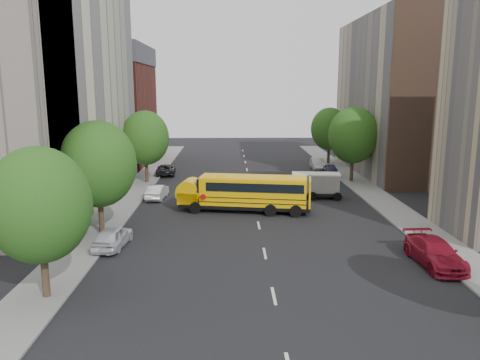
{
  "coord_description": "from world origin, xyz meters",
  "views": [
    {
      "loc": [
        -2.13,
        -35.29,
        10.0
      ],
      "look_at": [
        -1.3,
        2.0,
        2.64
      ],
      "focal_mm": 35.0,
      "sensor_mm": 36.0,
      "label": 1
    }
  ],
  "objects_px": {
    "parked_car_1": "(157,192)",
    "parked_car_3": "(435,252)",
    "safari_truck": "(311,185)",
    "street_tree_0": "(39,205)",
    "school_bus": "(244,191)",
    "parked_car_4": "(331,170)",
    "street_tree_5": "(329,129)",
    "parked_car_2": "(166,169)",
    "parked_car_0": "(113,237)",
    "street_tree_1": "(98,164)",
    "street_tree_2": "(145,138)",
    "street_tree_4": "(353,135)",
    "parked_car_5": "(317,164)"
  },
  "relations": [
    {
      "from": "parked_car_0",
      "to": "parked_car_3",
      "type": "bearing_deg",
      "value": 175.39
    },
    {
      "from": "street_tree_5",
      "to": "parked_car_5",
      "type": "height_order",
      "value": "street_tree_5"
    },
    {
      "from": "street_tree_4",
      "to": "school_bus",
      "type": "relative_size",
      "value": 0.74
    },
    {
      "from": "street_tree_5",
      "to": "parked_car_1",
      "type": "distance_m",
      "value": 27.94
    },
    {
      "from": "parked_car_1",
      "to": "parked_car_2",
      "type": "bearing_deg",
      "value": -81.8
    },
    {
      "from": "school_bus",
      "to": "parked_car_2",
      "type": "distance_m",
      "value": 18.8
    },
    {
      "from": "parked_car_0",
      "to": "parked_car_5",
      "type": "height_order",
      "value": "parked_car_0"
    },
    {
      "from": "street_tree_2",
      "to": "street_tree_5",
      "type": "bearing_deg",
      "value": 28.61
    },
    {
      "from": "street_tree_2",
      "to": "parked_car_4",
      "type": "xyz_separation_m",
      "value": [
        20.6,
        3.87,
        -4.19
      ]
    },
    {
      "from": "street_tree_2",
      "to": "street_tree_5",
      "type": "xyz_separation_m",
      "value": [
        22.0,
        12.0,
        -0.12
      ]
    },
    {
      "from": "parked_car_0",
      "to": "parked_car_3",
      "type": "xyz_separation_m",
      "value": [
        19.2,
        -3.42,
        0.04
      ]
    },
    {
      "from": "parked_car_1",
      "to": "parked_car_3",
      "type": "bearing_deg",
      "value": 141.99
    },
    {
      "from": "street_tree_4",
      "to": "parked_car_4",
      "type": "bearing_deg",
      "value": 109.87
    },
    {
      "from": "street_tree_2",
      "to": "parked_car_2",
      "type": "bearing_deg",
      "value": 73.52
    },
    {
      "from": "street_tree_5",
      "to": "parked_car_1",
      "type": "relative_size",
      "value": 1.88
    },
    {
      "from": "safari_truck",
      "to": "street_tree_4",
      "type": "bearing_deg",
      "value": 58.01
    },
    {
      "from": "parked_car_3",
      "to": "parked_car_2",
      "type": "bearing_deg",
      "value": 121.15
    },
    {
      "from": "parked_car_4",
      "to": "parked_car_5",
      "type": "bearing_deg",
      "value": 103.81
    },
    {
      "from": "street_tree_2",
      "to": "parked_car_3",
      "type": "bearing_deg",
      "value": -49.48
    },
    {
      "from": "street_tree_1",
      "to": "school_bus",
      "type": "bearing_deg",
      "value": 31.13
    },
    {
      "from": "parked_car_2",
      "to": "parked_car_3",
      "type": "xyz_separation_m",
      "value": [
        19.2,
        -28.83,
        0.11
      ]
    },
    {
      "from": "street_tree_1",
      "to": "safari_truck",
      "type": "height_order",
      "value": "street_tree_1"
    },
    {
      "from": "street_tree_2",
      "to": "parked_car_1",
      "type": "relative_size",
      "value": 1.93
    },
    {
      "from": "school_bus",
      "to": "parked_car_4",
      "type": "height_order",
      "value": "school_bus"
    },
    {
      "from": "parked_car_5",
      "to": "parked_car_0",
      "type": "bearing_deg",
      "value": -120.8
    },
    {
      "from": "street_tree_0",
      "to": "street_tree_1",
      "type": "relative_size",
      "value": 0.94
    },
    {
      "from": "street_tree_4",
      "to": "street_tree_5",
      "type": "xyz_separation_m",
      "value": [
        -0.0,
        12.0,
        -0.37
      ]
    },
    {
      "from": "street_tree_1",
      "to": "parked_car_2",
      "type": "bearing_deg",
      "value": 86.48
    },
    {
      "from": "street_tree_2",
      "to": "school_bus",
      "type": "height_order",
      "value": "street_tree_2"
    },
    {
      "from": "street_tree_5",
      "to": "safari_truck",
      "type": "xyz_separation_m",
      "value": [
        -5.66,
        -19.29,
        -3.48
      ]
    },
    {
      "from": "street_tree_1",
      "to": "parked_car_1",
      "type": "height_order",
      "value": "street_tree_1"
    },
    {
      "from": "street_tree_5",
      "to": "parked_car_3",
      "type": "bearing_deg",
      "value": -92.22
    },
    {
      "from": "parked_car_1",
      "to": "parked_car_3",
      "type": "xyz_separation_m",
      "value": [
        18.4,
        -16.8,
        0.09
      ]
    },
    {
      "from": "street_tree_5",
      "to": "parked_car_4",
      "type": "bearing_deg",
      "value": -99.78
    },
    {
      "from": "street_tree_2",
      "to": "parked_car_2",
      "type": "relative_size",
      "value": 1.69
    },
    {
      "from": "school_bus",
      "to": "parked_car_4",
      "type": "xyz_separation_m",
      "value": [
        10.59,
        15.83,
        -1.05
      ]
    },
    {
      "from": "street_tree_5",
      "to": "parked_car_2",
      "type": "bearing_deg",
      "value": -160.56
    },
    {
      "from": "parked_car_5",
      "to": "school_bus",
      "type": "bearing_deg",
      "value": -114.23
    },
    {
      "from": "parked_car_0",
      "to": "parked_car_5",
      "type": "xyz_separation_m",
      "value": [
        18.4,
        28.78,
        -0.02
      ]
    },
    {
      "from": "parked_car_3",
      "to": "parked_car_4",
      "type": "height_order",
      "value": "parked_car_3"
    },
    {
      "from": "street_tree_2",
      "to": "parked_car_1",
      "type": "height_order",
      "value": "street_tree_2"
    },
    {
      "from": "parked_car_3",
      "to": "school_bus",
      "type": "bearing_deg",
      "value": 128.58
    },
    {
      "from": "school_bus",
      "to": "parked_car_4",
      "type": "relative_size",
      "value": 2.92
    },
    {
      "from": "street_tree_0",
      "to": "parked_car_3",
      "type": "xyz_separation_m",
      "value": [
        20.6,
        3.9,
        -3.9
      ]
    },
    {
      "from": "parked_car_2",
      "to": "street_tree_1",
      "type": "bearing_deg",
      "value": 81.93
    },
    {
      "from": "street_tree_0",
      "to": "street_tree_1",
      "type": "height_order",
      "value": "street_tree_1"
    },
    {
      "from": "parked_car_2",
      "to": "school_bus",
      "type": "bearing_deg",
      "value": 112.75
    },
    {
      "from": "safari_truck",
      "to": "street_tree_0",
      "type": "bearing_deg",
      "value": -122.44
    },
    {
      "from": "safari_truck",
      "to": "parked_car_5",
      "type": "height_order",
      "value": "safari_truck"
    },
    {
      "from": "street_tree_2",
      "to": "safari_truck",
      "type": "height_order",
      "value": "street_tree_2"
    }
  ]
}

